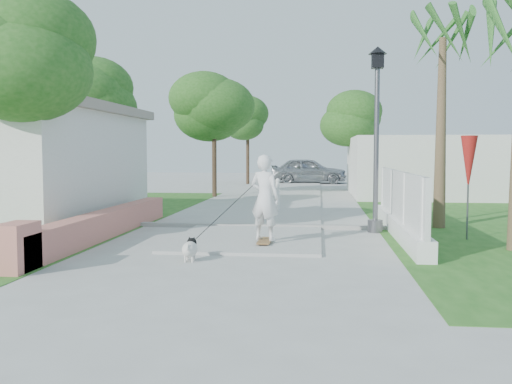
# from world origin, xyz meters

# --- Properties ---
(ground) EXTENTS (90.00, 90.00, 0.00)m
(ground) POSITION_xyz_m (0.00, 0.00, 0.00)
(ground) COLOR #B7B7B2
(ground) RESTS_ON ground
(path_strip) EXTENTS (3.20, 36.00, 0.06)m
(path_strip) POSITION_xyz_m (0.00, 20.00, 0.03)
(path_strip) COLOR #B7B7B2
(path_strip) RESTS_ON ground
(curb) EXTENTS (6.50, 0.25, 0.10)m
(curb) POSITION_xyz_m (0.00, 6.00, 0.05)
(curb) COLOR #999993
(curb) RESTS_ON ground
(grass_left) EXTENTS (8.00, 20.00, 0.01)m
(grass_left) POSITION_xyz_m (-7.00, 8.00, 0.01)
(grass_left) COLOR #275E1D
(grass_left) RESTS_ON ground
(pink_wall) EXTENTS (0.45, 8.20, 0.80)m
(pink_wall) POSITION_xyz_m (-3.30, 3.55, 0.31)
(pink_wall) COLOR tan
(pink_wall) RESTS_ON ground
(lattice_fence) EXTENTS (0.35, 7.00, 1.50)m
(lattice_fence) POSITION_xyz_m (3.40, 5.00, 0.54)
(lattice_fence) COLOR white
(lattice_fence) RESTS_ON ground
(building_right) EXTENTS (6.00, 8.00, 2.60)m
(building_right) POSITION_xyz_m (6.00, 18.00, 1.30)
(building_right) COLOR silver
(building_right) RESTS_ON ground
(street_lamp) EXTENTS (0.44, 0.44, 4.44)m
(street_lamp) POSITION_xyz_m (2.90, 5.50, 2.43)
(street_lamp) COLOR #59595E
(street_lamp) RESTS_ON ground
(bollard) EXTENTS (0.14, 0.14, 1.09)m
(bollard) POSITION_xyz_m (0.20, 10.00, 0.58)
(bollard) COLOR white
(bollard) RESTS_ON ground
(patio_umbrella) EXTENTS (0.36, 0.36, 2.30)m
(patio_umbrella) POSITION_xyz_m (4.80, 4.50, 1.69)
(patio_umbrella) COLOR #59595E
(patio_umbrella) RESTS_ON ground
(tree_left_near) EXTENTS (3.60, 3.60, 5.28)m
(tree_left_near) POSITION_xyz_m (-4.48, 2.98, 3.82)
(tree_left_near) COLOR #4C3826
(tree_left_near) RESTS_ON ground
(tree_left_mid) EXTENTS (3.20, 3.20, 4.85)m
(tree_left_mid) POSITION_xyz_m (-5.48, 8.48, 3.50)
(tree_left_mid) COLOR #4C3826
(tree_left_mid) RESTS_ON ground
(tree_path_left) EXTENTS (3.40, 3.40, 5.23)m
(tree_path_left) POSITION_xyz_m (-2.98, 15.98, 3.82)
(tree_path_left) COLOR #4C3826
(tree_path_left) RESTS_ON ground
(tree_path_right) EXTENTS (3.00, 3.00, 4.79)m
(tree_path_right) POSITION_xyz_m (3.22, 19.98, 3.49)
(tree_path_right) COLOR #4C3826
(tree_path_right) RESTS_ON ground
(tree_path_far) EXTENTS (3.20, 3.20, 5.17)m
(tree_path_far) POSITION_xyz_m (-2.78, 25.98, 3.82)
(tree_path_far) COLOR #4C3826
(tree_path_far) RESTS_ON ground
(palm_far) EXTENTS (1.80, 1.80, 5.30)m
(palm_far) POSITION_xyz_m (4.60, 6.50, 4.48)
(palm_far) COLOR brown
(palm_far) RESTS_ON ground
(skateboarder) EXTENTS (1.54, 2.13, 1.89)m
(skateboarder) POSITION_xyz_m (-0.10, 2.68, 0.83)
(skateboarder) COLOR olive
(skateboarder) RESTS_ON ground
(dog) EXTENTS (0.29, 0.61, 0.41)m
(dog) POSITION_xyz_m (-0.73, 1.44, 0.22)
(dog) COLOR silver
(dog) RESTS_ON ground
(parked_car) EXTENTS (4.72, 1.94, 1.60)m
(parked_car) POSITION_xyz_m (0.86, 27.17, 0.80)
(parked_car) COLOR #9B9DA2
(parked_car) RESTS_ON ground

